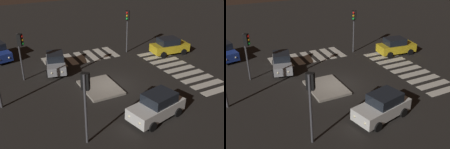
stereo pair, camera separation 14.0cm
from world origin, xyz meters
TOP-DOWN VIEW (x-y plane):
  - ground_plane at (0.00, 0.00)m, footprint 80.00×80.00m
  - traffic_island at (-0.02, 1.07)m, footprint 3.67×2.76m
  - car_yellow at (3.71, -8.75)m, footprint 2.23×4.15m
  - car_white at (-5.36, -0.55)m, footprint 2.53×4.25m
  - car_silver at (4.99, 3.22)m, footprint 4.00×2.41m
  - traffic_light_north at (4.28, 6.12)m, footprint 0.54×0.53m
  - traffic_light_west at (-5.49, 4.41)m, footprint 0.53×0.54m
  - traffic_light_east at (6.08, -4.89)m, footprint 0.53×0.54m
  - crosswalk_near at (0.00, -7.13)m, footprint 9.90×3.20m
  - crosswalk_side at (7.00, 0.00)m, footprint 3.20×7.60m

SIDE VIEW (x-z plane):
  - ground_plane at x=0.00m, z-range 0.00..0.00m
  - crosswalk_near at x=0.00m, z-range 0.00..0.02m
  - crosswalk_side at x=7.00m, z-range 0.00..0.02m
  - traffic_island at x=-0.02m, z-range 0.00..0.18m
  - car_silver at x=4.99m, z-range -0.01..1.63m
  - car_yellow at x=3.71m, z-range -0.02..1.73m
  - car_white at x=-5.36m, z-range -0.02..1.74m
  - traffic_light_north at x=4.28m, z-range 1.05..5.13m
  - traffic_light_west at x=-5.49m, z-range 1.13..5.50m
  - traffic_light_east at x=6.08m, z-range 1.16..5.69m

